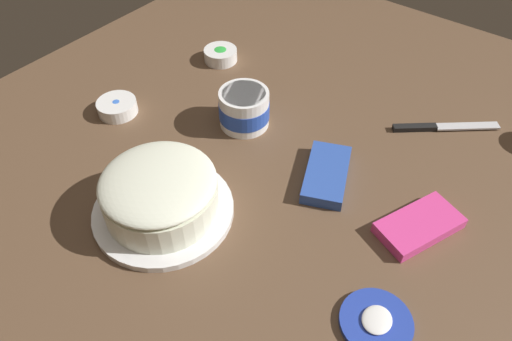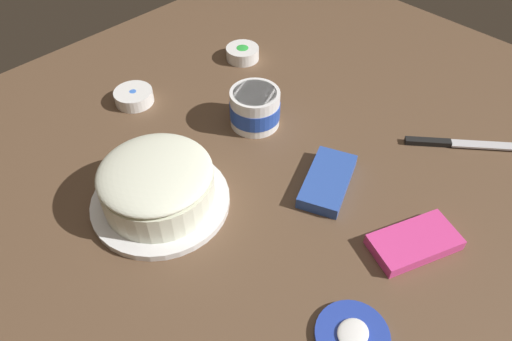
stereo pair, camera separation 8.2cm
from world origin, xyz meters
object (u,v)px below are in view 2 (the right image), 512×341
Objects in this scene: sprinkle_bowl_blue at (134,96)px; candy_box_lower at (328,181)px; sprinkle_bowl_green at (243,53)px; frosted_cake at (158,187)px; candy_box_upper at (416,241)px; spreading_knife at (451,143)px; frosting_tub_lid at (352,335)px; frosting_tub at (255,108)px.

candy_box_lower is (-0.11, 0.49, -0.00)m from sprinkle_bowl_blue.
sprinkle_bowl_blue is 1.05× the size of sprinkle_bowl_green.
frosted_cake is 0.47m from candy_box_upper.
sprinkle_bowl_green is (0.08, -0.56, 0.01)m from spreading_knife.
frosting_tub_lid is (-0.04, 0.42, -0.04)m from frosted_cake.
sprinkle_bowl_blue reaches higher than candy_box_lower.
candy_box_upper is (0.03, 0.43, -0.03)m from frosting_tub.
spreading_knife is 2.15× the size of sprinkle_bowl_blue.
sprinkle_bowl_blue is at bearing -98.18° from frosting_tub_lid.
frosting_tub_lid is at bearing 61.51° from frosting_tub.
frosted_cake is 0.62m from spreading_knife.
frosted_cake is 2.29× the size of frosting_tub_lid.
frosting_tub is at bearing 119.93° from sprinkle_bowl_blue.
frosting_tub reaches higher than spreading_knife.
frosted_cake is 2.90× the size of sprinkle_bowl_blue.
candy_box_lower is (0.03, 0.23, -0.03)m from frosting_tub.
spreading_knife is at bearing 122.96° from sprinkle_bowl_blue.
sprinkle_bowl_green reaches higher than sprinkle_bowl_blue.
frosting_tub is at bearing -118.49° from frosting_tub_lid.
spreading_knife is at bearing -140.55° from candy_box_upper.
sprinkle_bowl_blue reaches higher than frosting_tub_lid.
sprinkle_bowl_green is (-0.31, 0.05, 0.00)m from sprinkle_bowl_blue.
sprinkle_bowl_blue reaches higher than candy_box_upper.
sprinkle_bowl_green is 0.56× the size of candy_box_upper.
candy_box_upper is at bearing 73.06° from sprinkle_bowl_green.
spreading_knife is 2.26× the size of sprinkle_bowl_green.
frosting_tub_lid is 0.78m from sprinkle_bowl_green.
frosted_cake is 1.70× the size of candy_box_upper.
frosting_tub is 0.73× the size of candy_box_upper.
candy_box_lower is 0.20m from candy_box_upper.
sprinkle_bowl_blue is (-0.15, -0.30, -0.03)m from frosted_cake.
candy_box_lower is (-0.26, 0.19, -0.03)m from frosted_cake.
sprinkle_bowl_green reaches higher than spreading_knife.
sprinkle_bowl_blue is at bearing -8.54° from sprinkle_bowl_green.
sprinkle_bowl_green is at bearing -151.08° from frosted_cake.
frosting_tub_lid is 0.74× the size of candy_box_upper.
spreading_knife is 0.72m from sprinkle_bowl_blue.
frosted_cake is 1.67× the size of candy_box_lower.
frosting_tub is 0.29m from sprinkle_bowl_blue.
sprinkle_bowl_blue is (0.15, -0.25, -0.03)m from frosting_tub.
candy_box_upper is at bearing 66.38° from candy_box_lower.
spreading_knife is 0.30m from candy_box_lower.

